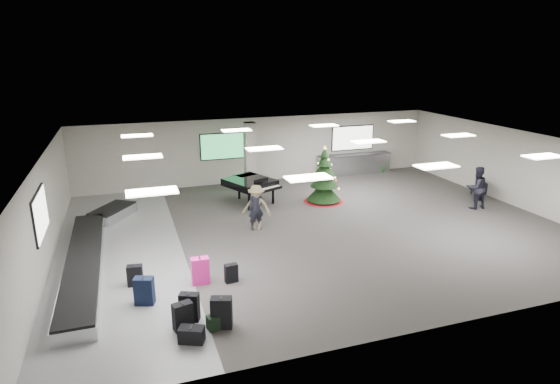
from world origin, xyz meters
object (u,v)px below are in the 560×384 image
object	(u,v)px
bench	(478,187)
traveler_b	(256,207)
baggage_carousel	(91,251)
pink_suitcase	(200,271)
christmas_tree	(324,183)
grand_piano	(251,183)
traveler_bench	(477,188)
potted_plant_right	(382,165)
potted_plant_left	(324,170)
service_counter	(354,164)
traveler_a	(256,208)

from	to	relation	value
bench	traveler_b	bearing A→B (deg)	-155.86
bench	traveler_b	size ratio (longest dim) A/B	0.82
baggage_carousel	bench	size ratio (longest dim) A/B	7.05
pink_suitcase	christmas_tree	world-z (taller)	christmas_tree
christmas_tree	grand_piano	bearing A→B (deg)	165.50
traveler_bench	potted_plant_right	xyz separation A→B (m)	(-0.54, 6.57, -0.51)
pink_suitcase	potted_plant_right	xyz separation A→B (m)	(11.44, 9.46, -0.01)
bench	traveler_bench	size ratio (longest dim) A/B	0.77
pink_suitcase	potted_plant_left	xyz separation A→B (m)	(7.99, 9.46, 0.04)
baggage_carousel	pink_suitcase	bearing A→B (deg)	-43.54
christmas_tree	potted_plant_left	distance (m)	4.04
christmas_tree	bench	xyz separation A→B (m)	(6.78, -1.70, -0.39)
pink_suitcase	traveler_bench	world-z (taller)	traveler_bench
christmas_tree	potted_plant_left	size ratio (longest dim) A/B	2.93
service_counter	traveler_a	world-z (taller)	traveler_a
grand_piano	bench	distance (m)	10.16
potted_plant_left	christmas_tree	bearing A→B (deg)	-113.90
pink_suitcase	grand_piano	size ratio (longest dim) A/B	0.30
traveler_a	traveler_b	size ratio (longest dim) A/B	0.99
pink_suitcase	traveler_bench	bearing A→B (deg)	14.98
service_counter	christmas_tree	world-z (taller)	christmas_tree
pink_suitcase	christmas_tree	distance (m)	8.61
traveler_a	traveler_b	xyz separation A→B (m)	(0.01, 0.03, 0.01)
service_counter	grand_piano	size ratio (longest dim) A/B	1.54
traveler_bench	baggage_carousel	bearing A→B (deg)	1.49
traveler_a	potted_plant_left	bearing A→B (deg)	41.44
potted_plant_left	baggage_carousel	bearing A→B (deg)	-149.13
traveler_b	baggage_carousel	bearing A→B (deg)	-141.07
service_counter	traveler_b	bearing A→B (deg)	-139.76
baggage_carousel	bench	bearing A→B (deg)	4.29
baggage_carousel	traveler_bench	size ratio (longest dim) A/B	5.42
service_counter	bench	xyz separation A→B (m)	(3.32, -5.52, -0.08)
christmas_tree	grand_piano	distance (m)	3.17
traveler_bench	grand_piano	bearing A→B (deg)	-21.58
potted_plant_left	potted_plant_right	xyz separation A→B (m)	(3.45, 0.00, -0.05)
baggage_carousel	pink_suitcase	world-z (taller)	pink_suitcase
pink_suitcase	bench	size ratio (longest dim) A/B	0.58
traveler_b	pink_suitcase	bearing A→B (deg)	-94.89
traveler_a	traveler_bench	world-z (taller)	traveler_bench
service_counter	grand_piano	distance (m)	7.20
pink_suitcase	potted_plant_right	size ratio (longest dim) A/B	1.05
traveler_a	traveler_b	world-z (taller)	traveler_b
service_counter	potted_plant_right	xyz separation A→B (m)	(1.62, -0.15, -0.17)
traveler_bench	traveler_b	bearing A→B (deg)	-2.75
baggage_carousel	grand_piano	size ratio (longest dim) A/B	3.68
traveler_a	potted_plant_left	size ratio (longest dim) A/B	1.94
baggage_carousel	service_counter	distance (m)	14.50
potted_plant_right	christmas_tree	bearing A→B (deg)	-144.11
baggage_carousel	grand_piano	xyz separation A→B (m)	(6.32, 3.70, 0.67)
grand_piano	potted_plant_right	distance (m)	8.66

